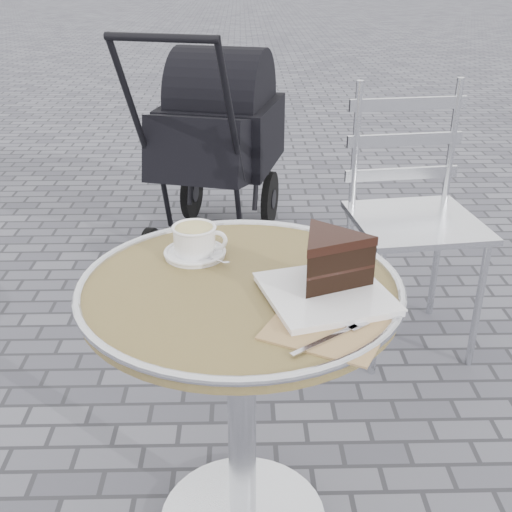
{
  "coord_description": "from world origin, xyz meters",
  "views": [
    {
      "loc": [
        0.01,
        -1.24,
        1.4
      ],
      "look_at": [
        0.04,
        0.04,
        0.78
      ],
      "focal_mm": 45.0,
      "sensor_mm": 36.0,
      "label": 1
    }
  ],
  "objects_px": {
    "cake_plate_set": "(330,267)",
    "cappuccino_set": "(195,243)",
    "cafe_table": "(241,347)",
    "bistro_chair": "(409,186)",
    "baby_stroller": "(216,147)"
  },
  "relations": [
    {
      "from": "cake_plate_set",
      "to": "cafe_table",
      "type": "bearing_deg",
      "value": 151.14
    },
    {
      "from": "cappuccino_set",
      "to": "baby_stroller",
      "type": "xyz_separation_m",
      "value": [
        -0.02,
        1.74,
        -0.26
      ]
    },
    {
      "from": "cafe_table",
      "to": "bistro_chair",
      "type": "xyz_separation_m",
      "value": [
        0.62,
        0.98,
        0.04
      ]
    },
    {
      "from": "baby_stroller",
      "to": "bistro_chair",
      "type": "bearing_deg",
      "value": -35.93
    },
    {
      "from": "bistro_chair",
      "to": "cake_plate_set",
      "type": "bearing_deg",
      "value": -120.04
    },
    {
      "from": "cake_plate_set",
      "to": "bistro_chair",
      "type": "bearing_deg",
      "value": 51.22
    },
    {
      "from": "cappuccino_set",
      "to": "baby_stroller",
      "type": "relative_size",
      "value": 0.13
    },
    {
      "from": "cafe_table",
      "to": "bistro_chair",
      "type": "distance_m",
      "value": 1.16
    },
    {
      "from": "cafe_table",
      "to": "cake_plate_set",
      "type": "height_order",
      "value": "cake_plate_set"
    },
    {
      "from": "cake_plate_set",
      "to": "baby_stroller",
      "type": "height_order",
      "value": "baby_stroller"
    },
    {
      "from": "cafe_table",
      "to": "cappuccino_set",
      "type": "height_order",
      "value": "cappuccino_set"
    },
    {
      "from": "bistro_chair",
      "to": "baby_stroller",
      "type": "xyz_separation_m",
      "value": [
        -0.74,
        0.91,
        -0.11
      ]
    },
    {
      "from": "cake_plate_set",
      "to": "cappuccino_set",
      "type": "bearing_deg",
      "value": 131.08
    },
    {
      "from": "cappuccino_set",
      "to": "baby_stroller",
      "type": "distance_m",
      "value": 1.76
    },
    {
      "from": "cappuccino_set",
      "to": "cake_plate_set",
      "type": "relative_size",
      "value": 0.38
    }
  ]
}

